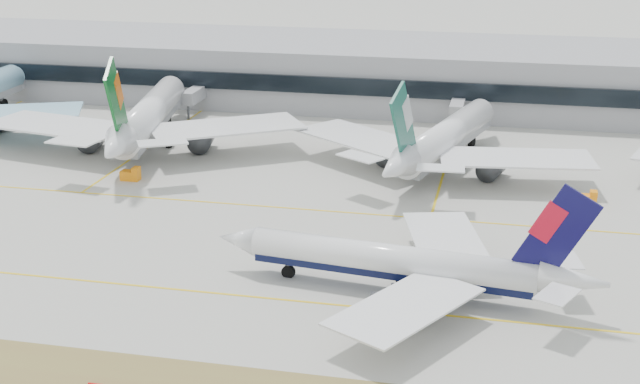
% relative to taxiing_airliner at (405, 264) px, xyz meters
% --- Properties ---
extents(ground, '(3000.00, 3000.00, 0.00)m').
position_rel_taxiing_airliner_xyz_m(ground, '(-21.27, -0.36, -4.34)').
color(ground, '#A3A198').
rests_on(ground, ground).
extents(taxiing_airliner, '(53.58, 46.26, 18.01)m').
position_rel_taxiing_airliner_xyz_m(taxiing_airliner, '(0.00, 0.00, 0.00)').
color(taxiing_airliner, white).
rests_on(taxiing_airliner, ground).
extents(widebody_eva, '(66.52, 65.95, 24.12)m').
position_rel_taxiing_airliner_xyz_m(widebody_eva, '(-61.57, 59.55, 2.07)').
color(widebody_eva, white).
rests_on(widebody_eva, ground).
extents(widebody_cathay, '(59.13, 59.03, 21.77)m').
position_rel_taxiing_airliner_xyz_m(widebody_cathay, '(0.05, 57.86, 1.45)').
color(widebody_cathay, white).
rests_on(widebody_cathay, ground).
extents(terminal, '(280.00, 43.10, 15.00)m').
position_rel_taxiing_airliner_xyz_m(terminal, '(-21.27, 114.48, 3.16)').
color(terminal, gray).
rests_on(terminal, ground).
extents(gse_b, '(3.55, 2.00, 2.60)m').
position_rel_taxiing_airliner_xyz_m(gse_b, '(-56.26, 38.43, -3.29)').
color(gse_b, orange).
rests_on(gse_b, ground).
extents(gse_c, '(3.55, 2.00, 2.60)m').
position_rel_taxiing_airliner_xyz_m(gse_c, '(26.30, 42.32, -3.29)').
color(gse_c, orange).
rests_on(gse_c, ground).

